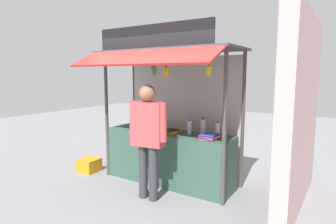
% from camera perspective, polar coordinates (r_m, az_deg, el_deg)
% --- Properties ---
extents(ground_plane, '(20.00, 20.00, 0.00)m').
position_cam_1_polar(ground_plane, '(5.18, 0.00, -13.92)').
color(ground_plane, gray).
extents(stall_counter, '(2.31, 0.62, 0.91)m').
position_cam_1_polar(stall_counter, '(5.03, 0.00, -9.11)').
color(stall_counter, '#385B4C').
rests_on(stall_counter, ground).
extents(stall_structure, '(2.51, 1.54, 2.65)m').
position_cam_1_polar(stall_structure, '(4.94, 0.87, 4.22)').
color(stall_structure, '#4C4742').
rests_on(stall_structure, ground).
extents(water_bottle_back_left, '(0.07, 0.07, 0.26)m').
position_cam_1_polar(water_bottle_back_left, '(5.62, -6.38, -1.33)').
color(water_bottle_back_left, silver).
rests_on(water_bottle_back_left, stall_counter).
extents(water_bottle_mid_right, '(0.07, 0.07, 0.24)m').
position_cam_1_polar(water_bottle_mid_right, '(4.76, 4.34, -3.06)').
color(water_bottle_mid_right, silver).
rests_on(water_bottle_mid_right, stall_counter).
extents(water_bottle_far_right, '(0.07, 0.07, 0.25)m').
position_cam_1_polar(water_bottle_far_right, '(4.63, 9.94, -3.42)').
color(water_bottle_far_right, silver).
rests_on(water_bottle_far_right, stall_counter).
extents(water_bottle_back_right, '(0.08, 0.08, 0.28)m').
position_cam_1_polar(water_bottle_back_right, '(4.77, 7.03, -2.86)').
color(water_bottle_back_right, silver).
rests_on(water_bottle_back_right, stall_counter).
extents(water_bottle_left, '(0.06, 0.06, 0.23)m').
position_cam_1_polar(water_bottle_left, '(5.25, -3.35, -2.11)').
color(water_bottle_left, silver).
rests_on(water_bottle_left, stall_counter).
extents(magazine_stack_right, '(0.24, 0.33, 0.05)m').
position_cam_1_polar(magazine_stack_right, '(4.85, 0.80, -3.92)').
color(magazine_stack_right, yellow).
rests_on(magazine_stack_right, stall_counter).
extents(magazine_stack_rear_center, '(0.26, 0.29, 0.04)m').
position_cam_1_polar(magazine_stack_rear_center, '(5.05, -4.72, -3.55)').
color(magazine_stack_rear_center, white).
rests_on(magazine_stack_rear_center, stall_counter).
extents(magazine_stack_front_right, '(0.26, 0.31, 0.09)m').
position_cam_1_polar(magazine_stack_front_right, '(4.40, 8.32, -4.98)').
color(magazine_stack_front_right, red).
rests_on(magazine_stack_front_right, stall_counter).
extents(banana_bunch_inner_left, '(0.12, 0.12, 0.31)m').
position_cam_1_polar(banana_bunch_inner_left, '(4.34, -0.42, 8.23)').
color(banana_bunch_inner_left, '#332D23').
extents(banana_bunch_rightmost, '(0.10, 0.10, 0.30)m').
position_cam_1_polar(banana_bunch_rightmost, '(4.47, -2.80, 8.27)').
color(banana_bunch_rightmost, '#332D23').
extents(banana_bunch_inner_right, '(0.10, 0.09, 0.29)m').
position_cam_1_polar(banana_bunch_inner_right, '(4.00, 8.22, 8.30)').
color(banana_bunch_inner_right, '#332D23').
extents(vendor_person, '(0.66, 0.27, 1.75)m').
position_cam_1_polar(vendor_person, '(4.24, -4.09, -3.96)').
color(vendor_person, '#383842').
rests_on(vendor_person, ground).
extents(plastic_crate, '(0.37, 0.37, 0.25)m').
position_cam_1_polar(plastic_crate, '(5.88, -15.59, -10.26)').
color(plastic_crate, orange).
rests_on(plastic_crate, ground).
extents(neighbour_wall, '(0.20, 2.40, 2.71)m').
position_cam_1_polar(neighbour_wall, '(4.41, 25.10, -0.26)').
color(neighbour_wall, beige).
rests_on(neighbour_wall, ground).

